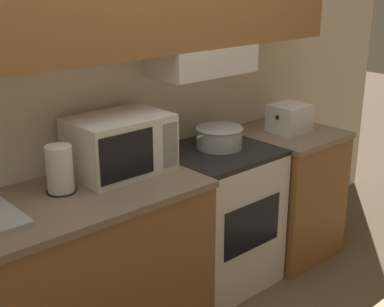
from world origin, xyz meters
name	(u,v)px	position (x,y,z in m)	size (l,w,h in m)	color
ground_plane	(126,287)	(0.00, 0.00, 0.00)	(16.00, 16.00, 0.00)	brown
wall_back	(123,51)	(0.01, -0.06, 1.49)	(5.26, 0.38, 2.55)	silver
lower_counter_main	(53,286)	(-0.64, -0.33, 0.44)	(1.60, 0.67, 0.89)	#936033
lower_counter_right_stub	(284,191)	(1.14, -0.33, 0.44)	(0.61, 0.67, 0.89)	#936033
stove_range	(216,217)	(0.49, -0.30, 0.44)	(0.66, 0.61, 0.89)	white
cooking_pot	(219,137)	(0.54, -0.28, 0.95)	(0.37, 0.29, 0.13)	#B7BABF
microwave	(120,144)	(-0.14, -0.21, 1.04)	(0.51, 0.37, 0.31)	white
toaster	(290,118)	(1.14, -0.34, 0.98)	(0.26, 0.22, 0.18)	white
paper_towel_roll	(60,169)	(-0.51, -0.25, 1.00)	(0.15, 0.15, 0.23)	black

